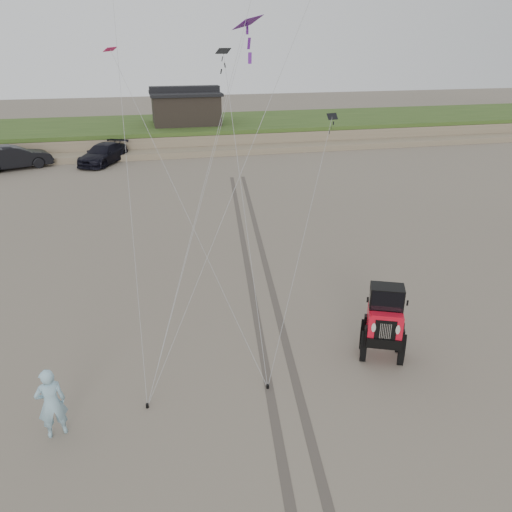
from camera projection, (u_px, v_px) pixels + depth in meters
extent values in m
plane|color=#6B6054|center=(252.00, 383.00, 14.24)|extent=(160.00, 160.00, 0.00)
cube|color=#7A6B54|center=(165.00, 133.00, 47.90)|extent=(160.00, 12.00, 1.40)
cube|color=#2D4719|center=(164.00, 124.00, 47.56)|extent=(160.00, 12.00, 0.35)
cube|color=#7A6B54|center=(170.00, 152.00, 42.27)|extent=(160.00, 3.50, 0.50)
cube|color=black|center=(186.00, 109.00, 46.49)|extent=(6.00, 5.00, 2.60)
cube|color=black|center=(185.00, 93.00, 45.92)|extent=(6.40, 5.40, 0.25)
cube|color=black|center=(184.00, 89.00, 45.77)|extent=(6.40, 1.20, 0.50)
imported|color=black|center=(14.00, 157.00, 37.41)|extent=(5.59, 3.70, 1.74)
imported|color=black|center=(103.00, 154.00, 39.04)|extent=(4.31, 5.62, 1.52)
imported|color=#83BACB|center=(51.00, 403.00, 12.02)|extent=(0.80, 0.64, 1.92)
cube|color=black|center=(223.00, 51.00, 16.76)|extent=(0.54, 0.54, 0.19)
cube|color=#D61A5E|center=(110.00, 49.00, 18.93)|extent=(0.56, 0.55, 0.19)
cube|color=black|center=(332.00, 116.00, 18.81)|extent=(0.45, 0.25, 0.23)
cube|color=#5D1884|center=(248.00, 22.00, 21.60)|extent=(1.50, 1.54, 0.64)
cylinder|color=black|center=(147.00, 406.00, 13.26)|extent=(0.08, 0.08, 0.12)
cylinder|color=black|center=(268.00, 387.00, 13.99)|extent=(0.08, 0.08, 0.12)
cube|color=#4C443D|center=(247.00, 264.00, 21.72)|extent=(4.42, 29.74, 0.01)
cube|color=#4C443D|center=(265.00, 263.00, 21.89)|extent=(4.42, 29.74, 0.01)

